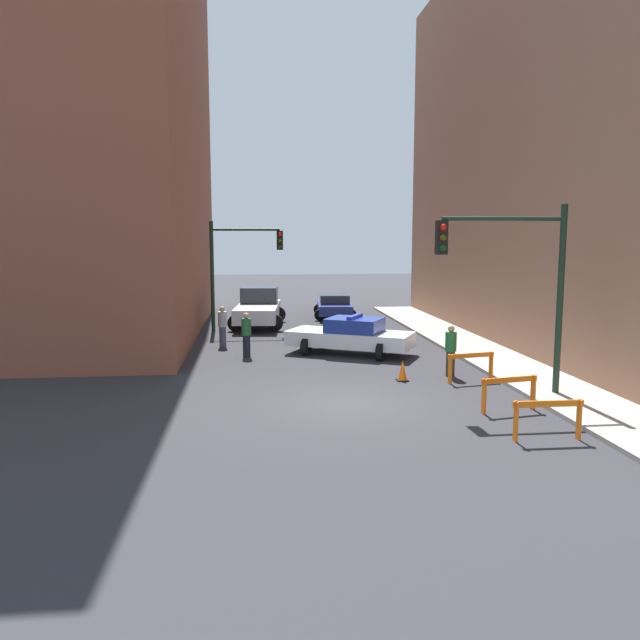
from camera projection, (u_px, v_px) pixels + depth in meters
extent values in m
plane|color=#2D2D33|center=(348.00, 402.00, 16.83)|extent=(120.00, 120.00, 0.00)
cube|color=#9E998E|center=(566.00, 394.00, 17.49)|extent=(2.40, 44.00, 0.12)
cube|color=brown|center=(38.00, 112.00, 28.03)|extent=(14.00, 20.00, 20.10)
cylinder|color=black|center=(560.00, 300.00, 17.15)|extent=(0.18, 0.18, 5.20)
cylinder|color=black|center=(504.00, 219.00, 16.68)|extent=(3.40, 0.12, 0.12)
cube|color=black|center=(441.00, 238.00, 16.56)|extent=(0.30, 0.22, 0.90)
sphere|color=red|center=(443.00, 227.00, 16.38)|extent=(0.18, 0.18, 0.18)
sphere|color=#4C3D0C|center=(443.00, 238.00, 16.42)|extent=(0.18, 0.18, 0.18)
sphere|color=#0C4219|center=(443.00, 248.00, 16.45)|extent=(0.18, 0.18, 0.18)
cylinder|color=black|center=(212.00, 277.00, 29.40)|extent=(0.18, 0.18, 5.20)
cylinder|color=black|center=(246.00, 230.00, 29.28)|extent=(3.20, 0.12, 0.12)
cube|color=black|center=(280.00, 240.00, 29.52)|extent=(0.30, 0.22, 0.90)
sphere|color=red|center=(280.00, 235.00, 29.34)|extent=(0.18, 0.18, 0.18)
sphere|color=#4C3D0C|center=(280.00, 240.00, 29.37)|extent=(0.18, 0.18, 0.18)
sphere|color=#0C4219|center=(280.00, 246.00, 29.41)|extent=(0.18, 0.18, 0.18)
cube|color=white|center=(350.00, 339.00, 23.75)|extent=(5.02, 3.82, 0.55)
cube|color=navy|center=(355.00, 325.00, 23.61)|extent=(2.50, 2.36, 0.52)
cylinder|color=black|center=(306.00, 347.00, 23.53)|extent=(0.50, 0.69, 0.66)
cylinder|color=black|center=(322.00, 340.00, 25.10)|extent=(0.50, 0.69, 0.66)
cylinder|color=black|center=(381.00, 352.00, 22.47)|extent=(0.50, 0.69, 0.66)
cylinder|color=black|center=(393.00, 344.00, 24.04)|extent=(0.50, 0.69, 0.66)
cube|color=#2633BF|center=(355.00, 317.00, 23.57)|extent=(0.82, 1.32, 0.12)
cube|color=silver|center=(258.00, 312.00, 31.21)|extent=(2.47, 5.56, 0.70)
cube|color=#2D333D|center=(260.00, 295.00, 32.18)|extent=(1.99, 1.89, 0.80)
cylinder|color=black|center=(243.00, 314.00, 32.90)|extent=(0.82, 0.33, 0.80)
cylinder|color=black|center=(278.00, 314.00, 32.93)|extent=(0.82, 0.33, 0.80)
cylinder|color=black|center=(236.00, 323.00, 29.58)|extent=(0.82, 0.33, 0.80)
cylinder|color=black|center=(275.00, 323.00, 29.62)|extent=(0.82, 0.33, 0.80)
cube|color=navy|center=(334.00, 307.00, 34.71)|extent=(2.15, 4.44, 0.52)
cube|color=#232833|center=(334.00, 299.00, 34.48)|extent=(1.73, 1.93, 0.48)
cylinder|color=black|center=(319.00, 309.00, 36.05)|extent=(0.64, 0.27, 0.62)
cylinder|color=black|center=(347.00, 309.00, 36.09)|extent=(0.64, 0.27, 0.62)
cylinder|color=black|center=(320.00, 315.00, 33.41)|extent=(0.64, 0.27, 0.62)
cylinder|color=black|center=(351.00, 315.00, 33.45)|extent=(0.64, 0.27, 0.62)
cylinder|color=black|center=(247.00, 346.00, 23.25)|extent=(0.39, 0.39, 0.82)
cylinder|color=#236633|center=(246.00, 327.00, 23.16)|extent=(0.50, 0.50, 0.62)
sphere|color=tan|center=(246.00, 316.00, 23.10)|extent=(0.31, 0.31, 0.22)
cylinder|color=#474C66|center=(223.00, 337.00, 25.41)|extent=(0.37, 0.37, 0.82)
cylinder|color=#B2B2B7|center=(222.00, 319.00, 25.32)|extent=(0.48, 0.48, 0.62)
sphere|color=tan|center=(222.00, 309.00, 25.26)|extent=(0.29, 0.29, 0.22)
cylinder|color=#382D23|center=(450.00, 364.00, 19.96)|extent=(0.31, 0.31, 0.82)
cylinder|color=#236633|center=(451.00, 342.00, 19.87)|extent=(0.39, 0.39, 0.62)
sphere|color=tan|center=(451.00, 329.00, 19.81)|extent=(0.24, 0.24, 0.22)
cube|color=orange|center=(548.00, 404.00, 13.56)|extent=(1.60, 0.06, 0.14)
cube|color=orange|center=(516.00, 422.00, 13.54)|extent=(0.05, 0.16, 0.90)
cube|color=orange|center=(579.00, 420.00, 13.68)|extent=(0.05, 0.16, 0.90)
cube|color=orange|center=(509.00, 380.00, 15.84)|extent=(1.58, 0.34, 0.14)
cube|color=orange|center=(484.00, 396.00, 15.69)|extent=(0.08, 0.17, 0.90)
cube|color=orange|center=(533.00, 392.00, 16.10)|extent=(0.08, 0.17, 0.90)
cube|color=orange|center=(471.00, 355.00, 19.14)|extent=(1.58, 0.38, 0.14)
cube|color=orange|center=(450.00, 369.00, 18.96)|extent=(0.08, 0.17, 0.90)
cube|color=orange|center=(491.00, 366.00, 19.41)|extent=(0.08, 0.17, 0.90)
cube|color=black|center=(402.00, 380.00, 19.38)|extent=(0.36, 0.36, 0.04)
cone|color=#F2600C|center=(402.00, 370.00, 19.34)|extent=(0.28, 0.28, 0.62)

